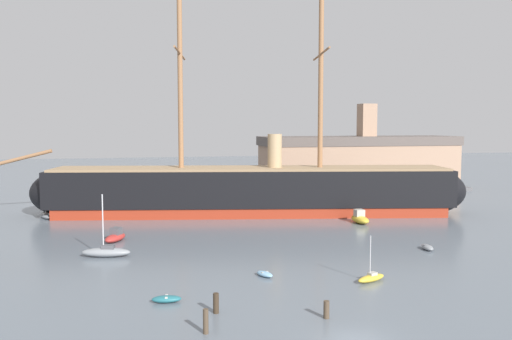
{
  "coord_description": "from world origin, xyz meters",
  "views": [
    {
      "loc": [
        -14.04,
        -31.17,
        14.03
      ],
      "look_at": [
        1.45,
        34.21,
        8.28
      ],
      "focal_mm": 37.56,
      "sensor_mm": 36.0,
      "label": 1
    }
  ],
  "objects_px": {
    "motorboat_alongside_bow": "(115,237)",
    "mooring_piling_left_pair": "(216,303)",
    "mooring_piling_right_pair": "(326,310)",
    "dinghy_mid_right": "(427,247)",
    "motorboat_alongside_stern": "(360,218)",
    "mooring_piling_nearest": "(206,321)",
    "tall_ship": "(251,190)",
    "motorboat_far_right": "(382,202)",
    "sailboat_distant_centre": "(211,201)",
    "sailboat_foreground_right": "(371,278)",
    "sailboat_mid_left": "(106,252)",
    "dockside_warehouse_right": "(359,163)",
    "dinghy_near_centre": "(265,274)",
    "dinghy_foreground_left": "(167,299)",
    "sailboat_far_left": "(45,216)"
  },
  "relations": [
    {
      "from": "sailboat_foreground_right",
      "to": "sailboat_distant_centre",
      "type": "height_order",
      "value": "sailboat_distant_centre"
    },
    {
      "from": "sailboat_mid_left",
      "to": "sailboat_distant_centre",
      "type": "distance_m",
      "value": 39.45
    },
    {
      "from": "tall_ship",
      "to": "dinghy_near_centre",
      "type": "relative_size",
      "value": 33.57
    },
    {
      "from": "motorboat_alongside_bow",
      "to": "mooring_piling_left_pair",
      "type": "height_order",
      "value": "motorboat_alongside_bow"
    },
    {
      "from": "dinghy_near_centre",
      "to": "dinghy_mid_right",
      "type": "relative_size",
      "value": 0.87
    },
    {
      "from": "sailboat_foreground_right",
      "to": "sailboat_mid_left",
      "type": "height_order",
      "value": "sailboat_mid_left"
    },
    {
      "from": "sailboat_mid_left",
      "to": "sailboat_foreground_right",
      "type": "bearing_deg",
      "value": -32.13
    },
    {
      "from": "motorboat_far_right",
      "to": "sailboat_distant_centre",
      "type": "height_order",
      "value": "sailboat_distant_centre"
    },
    {
      "from": "sailboat_mid_left",
      "to": "sailboat_far_left",
      "type": "height_order",
      "value": "sailboat_mid_left"
    },
    {
      "from": "sailboat_mid_left",
      "to": "motorboat_alongside_bow",
      "type": "height_order",
      "value": "sailboat_mid_left"
    },
    {
      "from": "tall_ship",
      "to": "motorboat_alongside_stern",
      "type": "height_order",
      "value": "tall_ship"
    },
    {
      "from": "dinghy_foreground_left",
      "to": "mooring_piling_right_pair",
      "type": "distance_m",
      "value": 12.67
    },
    {
      "from": "sailboat_foreground_right",
      "to": "dinghy_foreground_left",
      "type": "bearing_deg",
      "value": -175.36
    },
    {
      "from": "mooring_piling_right_pair",
      "to": "dinghy_foreground_left",
      "type": "bearing_deg",
      "value": 150.73
    },
    {
      "from": "sailboat_distant_centre",
      "to": "mooring_piling_nearest",
      "type": "distance_m",
      "value": 59.75
    },
    {
      "from": "sailboat_foreground_right",
      "to": "sailboat_mid_left",
      "type": "distance_m",
      "value": 27.69
    },
    {
      "from": "tall_ship",
      "to": "motorboat_alongside_stern",
      "type": "bearing_deg",
      "value": -38.51
    },
    {
      "from": "sailboat_foreground_right",
      "to": "dinghy_near_centre",
      "type": "height_order",
      "value": "sailboat_foreground_right"
    },
    {
      "from": "motorboat_alongside_stern",
      "to": "dinghy_mid_right",
      "type": "bearing_deg",
      "value": -88.31
    },
    {
      "from": "motorboat_alongside_stern",
      "to": "dockside_warehouse_right",
      "type": "distance_m",
      "value": 38.38
    },
    {
      "from": "mooring_piling_left_pair",
      "to": "mooring_piling_right_pair",
      "type": "distance_m",
      "value": 8.15
    },
    {
      "from": "tall_ship",
      "to": "motorboat_alongside_stern",
      "type": "xyz_separation_m",
      "value": [
        13.5,
        -10.74,
        -3.15
      ]
    },
    {
      "from": "dinghy_mid_right",
      "to": "sailboat_distant_centre",
      "type": "xyz_separation_m",
      "value": [
        -18.41,
        40.81,
        0.07
      ]
    },
    {
      "from": "mooring_piling_right_pair",
      "to": "dockside_warehouse_right",
      "type": "xyz_separation_m",
      "value": [
        33.55,
        69.17,
        5.13
      ]
    },
    {
      "from": "motorboat_alongside_stern",
      "to": "motorboat_far_right",
      "type": "distance_m",
      "value": 18.6
    },
    {
      "from": "dinghy_foreground_left",
      "to": "dockside_warehouse_right",
      "type": "height_order",
      "value": "dockside_warehouse_right"
    },
    {
      "from": "motorboat_alongside_stern",
      "to": "sailboat_far_left",
      "type": "xyz_separation_m",
      "value": [
        -44.21,
        14.1,
        -0.27
      ]
    },
    {
      "from": "sailboat_foreground_right",
      "to": "motorboat_alongside_stern",
      "type": "distance_m",
      "value": 28.89
    },
    {
      "from": "sailboat_far_left",
      "to": "motorboat_far_right",
      "type": "xyz_separation_m",
      "value": [
        55.17,
        0.92,
        0.08
      ]
    },
    {
      "from": "dinghy_foreground_left",
      "to": "motorboat_far_right",
      "type": "bearing_deg",
      "value": 47.12
    },
    {
      "from": "dinghy_mid_right",
      "to": "motorboat_alongside_bow",
      "type": "height_order",
      "value": "motorboat_alongside_bow"
    },
    {
      "from": "dinghy_foreground_left",
      "to": "dinghy_mid_right",
      "type": "distance_m",
      "value": 31.73
    },
    {
      "from": "sailboat_far_left",
      "to": "dinghy_mid_right",
      "type": "bearing_deg",
      "value": -34.8
    },
    {
      "from": "dinghy_mid_right",
      "to": "mooring_piling_nearest",
      "type": "relative_size",
      "value": 1.48
    },
    {
      "from": "mooring_piling_right_pair",
      "to": "motorboat_far_right",
      "type": "bearing_deg",
      "value": 59.51
    },
    {
      "from": "motorboat_alongside_bow",
      "to": "motorboat_alongside_stern",
      "type": "bearing_deg",
      "value": 7.52
    },
    {
      "from": "motorboat_alongside_stern",
      "to": "mooring_piling_nearest",
      "type": "bearing_deg",
      "value": -127.53
    },
    {
      "from": "dinghy_foreground_left",
      "to": "dockside_warehouse_right",
      "type": "bearing_deg",
      "value": 54.7
    },
    {
      "from": "tall_ship",
      "to": "dinghy_foreground_left",
      "type": "bearing_deg",
      "value": -111.93
    },
    {
      "from": "mooring_piling_left_pair",
      "to": "sailboat_foreground_right",
      "type": "bearing_deg",
      "value": 17.86
    },
    {
      "from": "mooring_piling_nearest",
      "to": "dockside_warehouse_right",
      "type": "height_order",
      "value": "dockside_warehouse_right"
    },
    {
      "from": "dinghy_mid_right",
      "to": "mooring_piling_right_pair",
      "type": "distance_m",
      "value": 25.52
    },
    {
      "from": "motorboat_alongside_bow",
      "to": "motorboat_far_right",
      "type": "height_order",
      "value": "motorboat_alongside_bow"
    },
    {
      "from": "motorboat_far_right",
      "to": "dockside_warehouse_right",
      "type": "distance_m",
      "value": 20.93
    },
    {
      "from": "sailboat_far_left",
      "to": "dockside_warehouse_right",
      "type": "height_order",
      "value": "dockside_warehouse_right"
    },
    {
      "from": "tall_ship",
      "to": "sailboat_foreground_right",
      "type": "xyz_separation_m",
      "value": [
        2.53,
        -37.46,
        -3.47
      ]
    },
    {
      "from": "dinghy_near_centre",
      "to": "motorboat_alongside_stern",
      "type": "bearing_deg",
      "value": 49.2
    },
    {
      "from": "dinghy_near_centre",
      "to": "motorboat_far_right",
      "type": "bearing_deg",
      "value": 50.98
    },
    {
      "from": "mooring_piling_right_pair",
      "to": "tall_ship",
      "type": "bearing_deg",
      "value": 84.14
    },
    {
      "from": "dinghy_near_centre",
      "to": "sailboat_mid_left",
      "type": "xyz_separation_m",
      "value": [
        -14.56,
        11.02,
        0.32
      ]
    }
  ]
}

